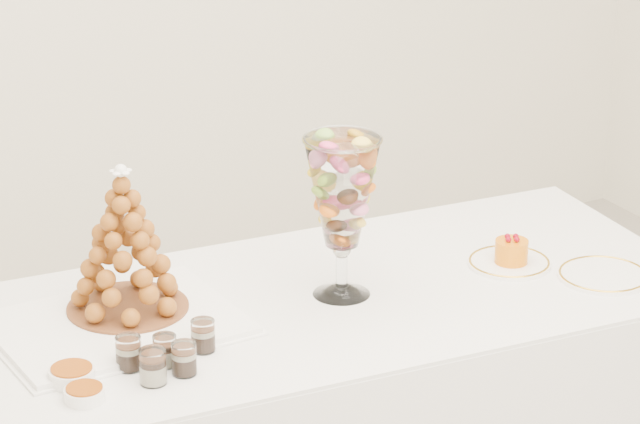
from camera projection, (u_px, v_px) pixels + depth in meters
lace_tray at (117, 325)px, 3.40m from camera, size 0.55×0.43×0.02m
macaron_vase at (342, 195)px, 3.48m from camera, size 0.18×0.18×0.39m
cake_plate at (509, 263)px, 3.73m from camera, size 0.21×0.21×0.01m
spare_plate at (603, 276)px, 3.66m from camera, size 0.22×0.22×0.01m
verrine_a at (129, 353)px, 3.21m from camera, size 0.06×0.06×0.07m
verrine_b at (165, 351)px, 3.23m from camera, size 0.06×0.06×0.07m
verrine_c at (203, 336)px, 3.29m from camera, size 0.06×0.06×0.07m
verrine_d at (153, 367)px, 3.15m from camera, size 0.07×0.07×0.08m
verrine_e at (184, 359)px, 3.19m from camera, size 0.06×0.06×0.07m
ramekin_back at (72, 375)px, 3.16m from camera, size 0.10×0.10×0.03m
ramekin_front at (85, 394)px, 3.09m from camera, size 0.08×0.08×0.03m
croquembouche at (124, 240)px, 3.40m from camera, size 0.29×0.29×0.35m
mousse_cake at (511, 251)px, 3.71m from camera, size 0.08×0.08×0.07m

